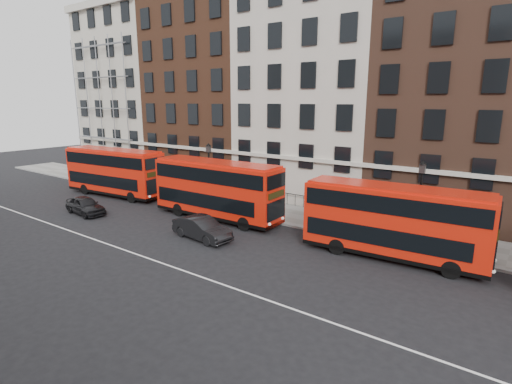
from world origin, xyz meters
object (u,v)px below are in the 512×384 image
Objects in this scene: car_rear at (85,205)px; car_front at (202,228)px; bus_b at (216,188)px; bus_c at (393,220)px; bus_a at (114,171)px.

car_rear is 11.73m from car_front.
bus_b is 10.89m from car_rear.
car_front is (-11.10, -4.02, -1.55)m from bus_c.
car_rear is at bearing -61.54° from bus_a.
bus_b is 2.40× the size of car_front.
bus_c reaches higher than car_front.
bus_b reaches higher than bus_c.
bus_a is 26.28m from bus_c.
bus_c is at bearing -1.32° from bus_b.
bus_c is at bearing -64.31° from car_front.
bus_c is 2.31× the size of car_front.
bus_b is 1.04× the size of bus_c.
bus_b reaches higher than car_rear.
bus_b is at bearing 35.18° from car_front.
bus_c is (13.37, -0.00, -0.11)m from bus_b.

